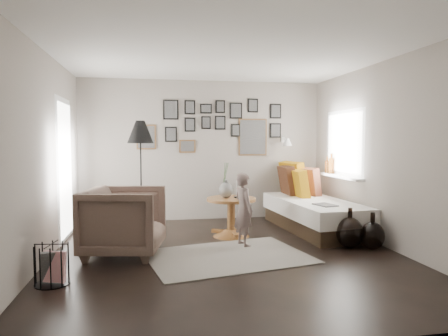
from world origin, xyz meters
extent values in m
plane|color=black|center=(0.00, 0.00, 0.00)|extent=(4.80, 4.80, 0.00)
plane|color=gray|center=(0.00, 2.40, 1.30)|extent=(4.50, 0.00, 4.50)
plane|color=gray|center=(0.00, -2.40, 1.30)|extent=(4.50, 0.00, 4.50)
plane|color=gray|center=(-2.25, 0.00, 1.30)|extent=(0.00, 4.80, 4.80)
plane|color=gray|center=(2.25, 0.00, 1.30)|extent=(0.00, 4.80, 4.80)
plane|color=white|center=(0.00, 0.00, 2.60)|extent=(4.80, 4.80, 0.00)
plane|color=white|center=(-2.23, 1.20, 1.05)|extent=(0.00, 2.14, 2.14)
plane|color=white|center=(-2.23, 1.20, 1.05)|extent=(0.00, 1.88, 1.88)
plane|color=white|center=(-2.23, 1.20, 1.05)|extent=(0.00, 1.93, 1.93)
plane|color=white|center=(2.23, 1.20, 1.45)|extent=(0.00, 1.30, 1.30)
plane|color=white|center=(2.23, 1.20, 1.45)|extent=(0.00, 1.14, 1.14)
cube|color=white|center=(2.17, 1.20, 0.88)|extent=(0.15, 1.32, 0.04)
cylinder|color=#8C4C14|center=(2.17, 1.55, 1.04)|extent=(0.10, 0.10, 0.28)
cylinder|color=#8C4C14|center=(2.17, 1.72, 1.01)|extent=(0.08, 0.08, 0.22)
cube|color=brown|center=(-1.05, 2.38, 1.55)|extent=(0.35, 0.03, 0.45)
cube|color=black|center=(-1.05, 2.37, 1.55)|extent=(0.30, 0.01, 0.40)
cube|color=black|center=(-0.60, 2.38, 2.05)|extent=(0.28, 0.03, 0.36)
cube|color=black|center=(-0.60, 2.37, 2.05)|extent=(0.23, 0.01, 0.31)
cube|color=black|center=(-0.60, 2.38, 1.60)|extent=(0.22, 0.03, 0.28)
cube|color=black|center=(-0.60, 2.37, 1.60)|extent=(0.17, 0.01, 0.23)
cube|color=black|center=(-0.25, 2.38, 2.10)|extent=(0.20, 0.03, 0.26)
cube|color=black|center=(-0.25, 2.37, 2.10)|extent=(0.15, 0.01, 0.21)
cube|color=black|center=(-0.25, 2.38, 1.78)|extent=(0.20, 0.03, 0.26)
cube|color=black|center=(-0.25, 2.37, 1.78)|extent=(0.15, 0.01, 0.21)
cube|color=black|center=(0.05, 2.38, 2.08)|extent=(0.22, 0.03, 0.18)
cube|color=black|center=(0.05, 2.37, 2.08)|extent=(0.17, 0.01, 0.13)
cube|color=black|center=(0.05, 2.38, 1.82)|extent=(0.18, 0.03, 0.24)
cube|color=black|center=(0.05, 2.37, 1.82)|extent=(0.13, 0.01, 0.19)
cube|color=black|center=(0.32, 2.38, 2.12)|extent=(0.18, 0.03, 0.24)
cube|color=black|center=(0.32, 2.37, 2.12)|extent=(0.13, 0.01, 0.19)
cube|color=black|center=(0.32, 2.38, 1.82)|extent=(0.20, 0.03, 0.26)
cube|color=black|center=(0.32, 2.37, 1.82)|extent=(0.15, 0.01, 0.21)
cube|color=black|center=(0.62, 2.38, 2.05)|extent=(0.24, 0.03, 0.30)
cube|color=black|center=(0.62, 2.37, 2.05)|extent=(0.19, 0.01, 0.25)
cube|color=black|center=(0.62, 2.38, 1.68)|extent=(0.18, 0.03, 0.24)
cube|color=black|center=(0.62, 2.37, 1.68)|extent=(0.13, 0.01, 0.19)
cube|color=brown|center=(0.95, 2.38, 1.55)|extent=(0.55, 0.03, 0.70)
cube|color=black|center=(0.95, 2.37, 1.55)|extent=(0.50, 0.01, 0.65)
cube|color=black|center=(0.95, 2.38, 2.15)|extent=(0.20, 0.03, 0.26)
cube|color=black|center=(0.95, 2.37, 2.15)|extent=(0.15, 0.01, 0.21)
cube|color=black|center=(1.40, 2.38, 2.05)|extent=(0.22, 0.03, 0.28)
cube|color=black|center=(1.40, 2.37, 2.05)|extent=(0.17, 0.01, 0.23)
cube|color=black|center=(1.40, 2.38, 1.68)|extent=(0.22, 0.03, 0.28)
cube|color=black|center=(1.40, 2.37, 1.68)|extent=(0.17, 0.01, 0.23)
cube|color=brown|center=(-0.30, 2.38, 1.38)|extent=(0.30, 0.03, 0.24)
cube|color=black|center=(-0.30, 2.37, 1.38)|extent=(0.25, 0.01, 0.19)
cube|color=white|center=(1.55, 2.37, 1.50)|extent=(0.06, 0.04, 0.10)
cylinder|color=white|center=(1.55, 2.25, 1.52)|extent=(0.02, 0.24, 0.02)
cone|color=white|center=(1.55, 2.12, 1.46)|extent=(0.18, 0.18, 0.14)
cube|color=beige|center=(-0.01, -0.11, 0.01)|extent=(2.22, 1.75, 0.01)
cone|color=brown|center=(0.25, 0.97, 0.05)|extent=(0.57, 0.57, 0.11)
cylinder|color=brown|center=(0.25, 0.97, 0.31)|extent=(0.12, 0.12, 0.44)
cylinder|color=brown|center=(0.25, 0.97, 0.58)|extent=(0.76, 0.76, 0.04)
ellipsoid|color=black|center=(0.17, 0.99, 0.72)|extent=(0.22, 0.22, 0.24)
cylinder|color=black|center=(0.17, 0.99, 0.86)|extent=(0.07, 0.07, 0.04)
cylinder|color=black|center=(0.36, 0.97, 0.61)|extent=(0.13, 0.13, 0.02)
cube|color=black|center=(1.68, 1.14, 0.12)|extent=(1.07, 2.19, 0.25)
cube|color=white|center=(1.68, 1.14, 0.37)|extent=(1.13, 2.26, 0.27)
cube|color=#A96B09|center=(1.70, 2.01, 0.79)|extent=(0.39, 0.67, 0.62)
cube|color=#3B1F12|center=(1.54, 1.90, 0.75)|extent=(0.26, 0.57, 0.56)
cube|color=maroon|center=(1.83, 1.72, 0.74)|extent=(0.43, 0.59, 0.53)
cube|color=#A96B09|center=(1.61, 1.56, 0.73)|extent=(0.25, 0.52, 0.51)
cube|color=black|center=(1.63, 0.59, 0.51)|extent=(0.32, 0.39, 0.02)
imported|color=brown|center=(-1.32, 0.23, 0.44)|extent=(1.14, 1.12, 0.89)
cube|color=white|center=(-1.29, 0.28, 0.48)|extent=(0.48, 0.49, 0.18)
cylinder|color=black|center=(-1.13, 1.52, 0.02)|extent=(0.28, 0.28, 0.03)
cylinder|color=black|center=(-1.13, 1.52, 0.80)|extent=(0.02, 0.02, 1.61)
cone|color=black|center=(-1.13, 1.52, 1.63)|extent=(0.42, 0.42, 0.36)
cube|color=black|center=(-1.99, -0.74, 0.19)|extent=(0.25, 0.14, 0.32)
cube|color=white|center=(-1.96, -0.76, 0.19)|extent=(0.25, 0.15, 0.32)
ellipsoid|color=black|center=(1.73, 0.00, 0.21)|extent=(0.37, 0.37, 0.43)
cylinder|color=black|center=(1.73, 0.00, 0.50)|extent=(0.06, 0.06, 0.13)
ellipsoid|color=black|center=(2.00, -0.12, 0.19)|extent=(0.33, 0.33, 0.38)
cylinder|color=black|center=(2.00, -0.12, 0.45)|extent=(0.06, 0.06, 0.13)
imported|color=#63514E|center=(0.31, 0.39, 0.52)|extent=(0.35, 0.43, 1.03)
camera|label=1|loc=(-0.96, -5.04, 1.49)|focal=32.00mm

